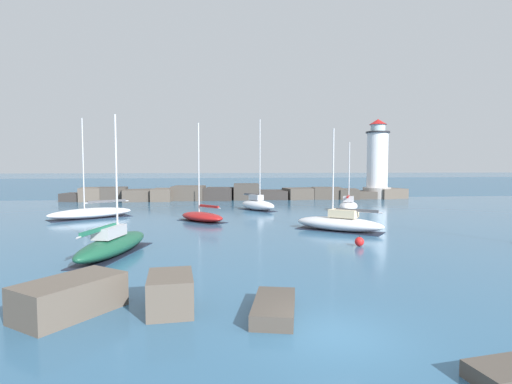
% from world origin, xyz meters
% --- Properties ---
extents(ground_plane, '(600.00, 600.00, 0.00)m').
position_xyz_m(ground_plane, '(0.00, 0.00, 0.00)').
color(ground_plane, '#336084').
extents(open_sea_beyond, '(400.00, 116.00, 0.01)m').
position_xyz_m(open_sea_beyond, '(0.00, 112.00, 0.00)').
color(open_sea_beyond, '#235175').
rests_on(open_sea_beyond, ground).
extents(breakwater_jetty, '(55.24, 6.98, 2.54)m').
position_xyz_m(breakwater_jetty, '(0.56, 51.89, 0.93)').
color(breakwater_jetty, '#383330').
rests_on(breakwater_jetty, ground).
extents(lighthouse, '(4.59, 4.59, 13.15)m').
position_xyz_m(lighthouse, '(24.08, 51.96, 5.67)').
color(lighthouse, gray).
rests_on(lighthouse, ground).
extents(foreground_rocks, '(16.21, 8.86, 1.35)m').
position_xyz_m(foreground_rocks, '(-5.88, 2.28, 0.57)').
color(foreground_rocks, brown).
rests_on(foreground_rocks, ground).
extents(sailboat_moored_0, '(7.25, 6.40, 8.46)m').
position_xyz_m(sailboat_moored_0, '(6.83, 19.86, 0.66)').
color(sailboat_moored_0, silver).
rests_on(sailboat_moored_0, ground).
extents(sailboat_moored_1, '(8.40, 6.61, 10.19)m').
position_xyz_m(sailboat_moored_1, '(-15.99, 30.64, 0.55)').
color(sailboat_moored_1, white).
rests_on(sailboat_moored_1, ground).
extents(sailboat_moored_2, '(4.14, 5.90, 8.23)m').
position_xyz_m(sailboat_moored_2, '(12.69, 33.98, 0.66)').
color(sailboat_moored_2, white).
rests_on(sailboat_moored_2, ground).
extents(sailboat_moored_3, '(3.78, 8.25, 8.49)m').
position_xyz_m(sailboat_moored_3, '(-9.69, 12.72, 0.67)').
color(sailboat_moored_3, '#195138').
rests_on(sailboat_moored_3, ground).
extents(sailboat_moored_4, '(4.66, 5.53, 10.95)m').
position_xyz_m(sailboat_moored_4, '(1.95, 35.92, 0.75)').
color(sailboat_moored_4, white).
rests_on(sailboat_moored_4, ground).
extents(sailboat_moored_5, '(5.23, 5.52, 9.51)m').
position_xyz_m(sailboat_moored_5, '(-4.59, 26.83, 0.51)').
color(sailboat_moored_5, maroon).
rests_on(sailboat_moored_5, ground).
extents(mooring_buoy_orange_near, '(0.62, 0.62, 0.82)m').
position_xyz_m(mooring_buoy_orange_near, '(6.08, 13.53, 0.31)').
color(mooring_buoy_orange_near, red).
rests_on(mooring_buoy_orange_near, ground).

